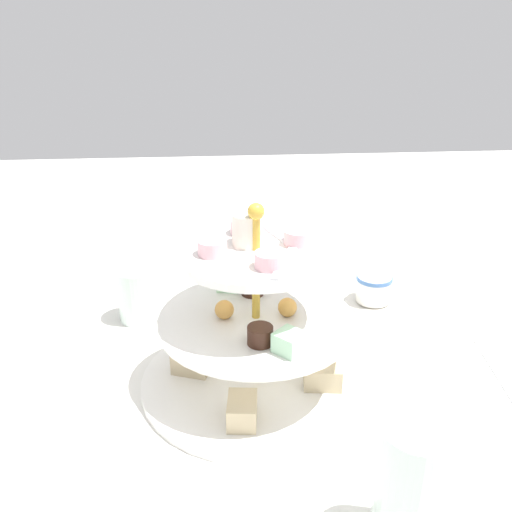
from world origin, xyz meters
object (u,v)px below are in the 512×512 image
Objects in this scene: tiered_serving_stand at (256,333)px; butter_knife_left at (0,512)px; water_glass_short_left at (285,270)px; water_glass_mid_back at (137,294)px; butter_knife_right at (501,375)px; teacup_with_saucer at (373,290)px; water_glass_tall_right at (412,487)px.

tiered_serving_stand reaches higher than butter_knife_left.
butter_knife_left is (-0.46, 0.34, -0.03)m from water_glass_short_left.
butter_knife_left is 1.97× the size of water_glass_mid_back.
tiered_serving_stand is at bearing 165.45° from water_glass_short_left.
butter_knife_right is 1.97× the size of water_glass_mid_back.
water_glass_short_left is 0.15m from teacup_with_saucer.
water_glass_short_left is 0.41× the size of butter_knife_left.
water_glass_short_left is (0.52, 0.05, -0.03)m from water_glass_tall_right.
tiered_serving_stand is 0.28m from water_glass_tall_right.
teacup_with_saucer is (0.46, -0.09, -0.04)m from water_glass_tall_right.
water_glass_short_left is 0.80× the size of water_glass_mid_back.
butter_knife_right is at bearing -137.07° from water_glass_short_left.
water_glass_tall_right is 0.53m from water_glass_mid_back.
water_glass_mid_back is at bearing 135.42° from butter_knife_left.
water_glass_tall_right is 0.40m from butter_knife_left.
water_glass_tall_right is 1.92× the size of water_glass_short_left.
water_glass_tall_right reaches higher than butter_knife_left.
water_glass_tall_right is 0.47m from teacup_with_saucer.
butter_knife_left is 1.00× the size of butter_knife_right.
butter_knife_right is at bearing 77.01° from butter_knife_left.
butter_knife_left is at bearing 129.63° from teacup_with_saucer.
water_glass_short_left reaches higher than butter_knife_left.
water_glass_mid_back reaches higher than water_glass_short_left.
butter_knife_left is at bearing 81.03° from water_glass_tall_right.
water_glass_mid_back reaches higher than butter_knife_right.
tiered_serving_stand is 3.48× the size of water_glass_mid_back.
water_glass_tall_right is 0.53m from water_glass_short_left.
teacup_with_saucer is at bearing -11.00° from water_glass_tall_right.
butter_knife_left is at bearing 111.85° from butter_knife_right.
butter_knife_left is at bearing 125.44° from tiered_serving_stand.
teacup_with_saucer is 1.05× the size of water_glass_mid_back.
tiered_serving_stand is 2.25× the size of water_glass_tall_right.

